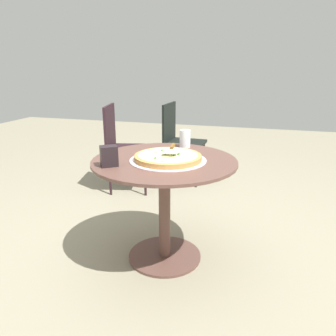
{
  "coord_description": "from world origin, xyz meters",
  "views": [
    {
      "loc": [
        1.84,
        0.55,
        1.24
      ],
      "look_at": [
        0.01,
        0.03,
        0.64
      ],
      "focal_mm": 34.81,
      "sensor_mm": 36.0,
      "label": 1
    }
  ],
  "objects_px": {
    "pizza_on_tray": "(168,158)",
    "napkin_dispenser": "(109,156)",
    "patio_table": "(164,189)",
    "patio_chair_near": "(179,137)",
    "patio_chair_far": "(122,142)",
    "pizza_server": "(171,149)",
    "drinking_cup": "(185,139)"
  },
  "relations": [
    {
      "from": "pizza_server",
      "to": "patio_chair_far",
      "type": "height_order",
      "value": "patio_chair_far"
    },
    {
      "from": "pizza_server",
      "to": "drinking_cup",
      "type": "xyz_separation_m",
      "value": [
        -0.29,
        0.02,
        0.0
      ]
    },
    {
      "from": "pizza_on_tray",
      "to": "patio_chair_far",
      "type": "relative_size",
      "value": 0.54
    },
    {
      "from": "napkin_dispenser",
      "to": "patio_chair_far",
      "type": "relative_size",
      "value": 0.14
    },
    {
      "from": "pizza_server",
      "to": "napkin_dispenser",
      "type": "relative_size",
      "value": 1.81
    },
    {
      "from": "drinking_cup",
      "to": "pizza_server",
      "type": "bearing_deg",
      "value": -3.6
    },
    {
      "from": "pizza_on_tray",
      "to": "napkin_dispenser",
      "type": "xyz_separation_m",
      "value": [
        0.2,
        -0.29,
        0.04
      ]
    },
    {
      "from": "drinking_cup",
      "to": "patio_chair_near",
      "type": "bearing_deg",
      "value": -163.81
    },
    {
      "from": "drinking_cup",
      "to": "patio_table",
      "type": "bearing_deg",
      "value": -8.33
    },
    {
      "from": "napkin_dispenser",
      "to": "patio_chair_near",
      "type": "xyz_separation_m",
      "value": [
        -1.75,
        -0.03,
        -0.25
      ]
    },
    {
      "from": "pizza_on_tray",
      "to": "drinking_cup",
      "type": "distance_m",
      "value": 0.35
    },
    {
      "from": "pizza_on_tray",
      "to": "napkin_dispenser",
      "type": "bearing_deg",
      "value": -55.11
    },
    {
      "from": "pizza_on_tray",
      "to": "pizza_server",
      "type": "height_order",
      "value": "pizza_server"
    },
    {
      "from": "patio_table",
      "to": "patio_chair_near",
      "type": "distance_m",
      "value": 1.56
    },
    {
      "from": "pizza_server",
      "to": "napkin_dispenser",
      "type": "height_order",
      "value": "napkin_dispenser"
    },
    {
      "from": "pizza_on_tray",
      "to": "patio_chair_far",
      "type": "distance_m",
      "value": 1.39
    },
    {
      "from": "patio_table",
      "to": "pizza_on_tray",
      "type": "height_order",
      "value": "pizza_on_tray"
    },
    {
      "from": "drinking_cup",
      "to": "napkin_dispenser",
      "type": "xyz_separation_m",
      "value": [
        0.55,
        -0.31,
        -0.0
      ]
    },
    {
      "from": "napkin_dispenser",
      "to": "patio_chair_near",
      "type": "relative_size",
      "value": 0.14
    },
    {
      "from": "pizza_on_tray",
      "to": "napkin_dispenser",
      "type": "relative_size",
      "value": 3.98
    },
    {
      "from": "pizza_server",
      "to": "napkin_dispenser",
      "type": "bearing_deg",
      "value": -48.72
    },
    {
      "from": "napkin_dispenser",
      "to": "patio_chair_near",
      "type": "height_order",
      "value": "patio_chair_near"
    },
    {
      "from": "pizza_on_tray",
      "to": "patio_chair_near",
      "type": "distance_m",
      "value": 1.59
    },
    {
      "from": "napkin_dispenser",
      "to": "patio_chair_near",
      "type": "bearing_deg",
      "value": 55.86
    },
    {
      "from": "patio_chair_near",
      "to": "patio_table",
      "type": "bearing_deg",
      "value": 10.97
    },
    {
      "from": "patio_chair_near",
      "to": "pizza_server",
      "type": "bearing_deg",
      "value": 12.44
    },
    {
      "from": "patio_chair_near",
      "to": "patio_chair_far",
      "type": "relative_size",
      "value": 0.98
    },
    {
      "from": "pizza_on_tray",
      "to": "patio_chair_far",
      "type": "xyz_separation_m",
      "value": [
        -1.11,
        -0.81,
        -0.21
      ]
    },
    {
      "from": "patio_table",
      "to": "drinking_cup",
      "type": "distance_m",
      "value": 0.43
    },
    {
      "from": "patio_table",
      "to": "napkin_dispenser",
      "type": "height_order",
      "value": "napkin_dispenser"
    },
    {
      "from": "pizza_on_tray",
      "to": "pizza_server",
      "type": "relative_size",
      "value": 2.19
    },
    {
      "from": "patio_chair_far",
      "to": "drinking_cup",
      "type": "bearing_deg",
      "value": 47.39
    }
  ]
}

